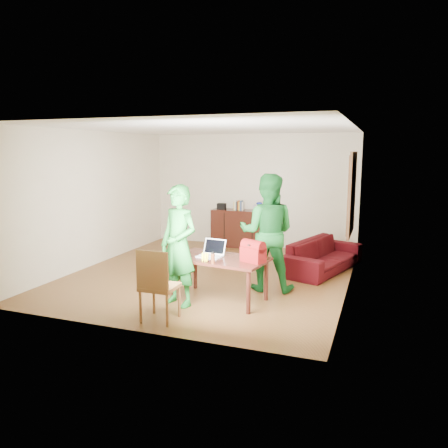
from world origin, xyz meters
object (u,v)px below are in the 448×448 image
at_px(person_far, 267,232).
at_px(bottle, 213,258).
at_px(laptop, 210,254).
at_px(person_near, 179,246).
at_px(table, 220,263).
at_px(chair, 160,300).
at_px(red_bag, 253,253).
at_px(sofa, 323,255).

bearing_deg(person_far, bottle, 58.79).
relative_size(laptop, bottle, 2.31).
bearing_deg(person_far, person_near, 41.09).
distance_m(table, person_far, 1.03).
bearing_deg(person_far, chair, 53.76).
height_order(red_bag, sofa, red_bag).
bearing_deg(red_bag, laptop, -161.18).
distance_m(table, person_near, 0.71).
relative_size(table, person_near, 0.85).
height_order(person_near, laptop, person_near).
relative_size(red_bag, sofa, 0.17).
bearing_deg(chair, person_far, 60.03).
xyz_separation_m(table, laptop, (-0.16, -0.02, 0.13)).
xyz_separation_m(person_near, person_far, (1.05, 1.17, 0.06)).
height_order(table, laptop, laptop).
bearing_deg(bottle, person_far, 66.01).
distance_m(chair, laptop, 1.17).
bearing_deg(bottle, red_bag, 29.30).
bearing_deg(table, person_near, -134.06).
relative_size(person_near, laptop, 4.59).
distance_m(laptop, sofa, 2.76).
relative_size(person_near, sofa, 0.89).
xyz_separation_m(person_far, sofa, (0.74, 1.52, -0.67)).
bearing_deg(person_near, red_bag, 36.87).
relative_size(table, person_far, 0.80).
xyz_separation_m(red_bag, sofa, (0.72, 2.38, -0.51)).
height_order(laptop, sofa, laptop).
xyz_separation_m(person_far, bottle, (-0.51, -1.15, -0.21)).
distance_m(laptop, red_bag, 0.72).
xyz_separation_m(bottle, red_bag, (0.52, 0.29, 0.04)).
bearing_deg(laptop, red_bag, 2.46).
height_order(chair, person_near, person_near).
bearing_deg(sofa, chair, 170.01).
relative_size(bottle, sofa, 0.08).
height_order(table, person_near, person_near).
xyz_separation_m(chair, person_near, (-0.02, 0.67, 0.61)).
relative_size(person_near, bottle, 10.62).
relative_size(laptop, red_bag, 1.13).
bearing_deg(bottle, table, 95.39).
relative_size(table, laptop, 3.90).
distance_m(chair, sofa, 3.80).
bearing_deg(laptop, bottle, -54.45).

